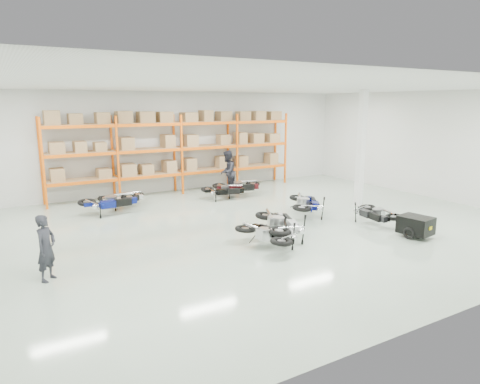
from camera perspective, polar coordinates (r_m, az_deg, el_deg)
room at (r=13.65m, az=1.87°, el=4.45°), size 18.00×18.00×18.00m
pallet_rack at (r=19.39m, az=-8.30°, el=6.52°), size 11.28×0.98×3.62m
structural_column at (r=17.31m, az=15.83°, el=5.56°), size 0.25×0.25×4.50m
moto_blue_centre at (r=15.49m, az=8.84°, el=-1.08°), size 1.83×2.11×1.23m
moto_silver_left at (r=12.73m, az=5.39°, el=-3.65°), size 1.66×2.24×1.30m
moto_black_far_left at (r=11.89m, az=3.81°, el=-5.11°), size 1.15×1.89×1.15m
moto_touring_right at (r=14.93m, az=17.58°, el=-2.32°), size 1.07×1.74×1.05m
trailer at (r=13.98m, az=22.37°, el=-4.13°), size 0.86×1.56×0.64m
moto_back_a at (r=16.34m, az=-16.90°, el=-0.79°), size 1.95×1.05×1.23m
moto_back_b at (r=17.23m, az=-15.37°, el=-0.42°), size 1.61×0.88×1.01m
moto_back_c at (r=18.00m, az=-2.09°, el=0.60°), size 1.82×1.24×1.07m
moto_back_d at (r=18.59m, az=-0.31°, el=1.14°), size 2.00×1.30×1.19m
person_left at (r=10.70m, az=-24.44°, el=-6.81°), size 0.65×0.67×1.54m
person_back at (r=19.26m, az=-1.69°, el=2.71°), size 1.17×1.17×1.92m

